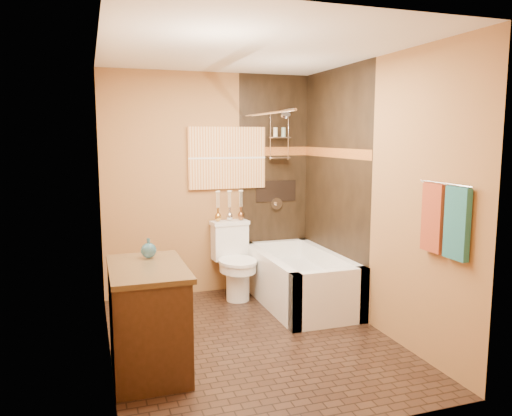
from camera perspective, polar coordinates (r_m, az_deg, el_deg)
name	(u,v)px	position (r m, az deg, el deg)	size (l,w,h in m)	color
floor	(251,339)	(4.59, -0.62, -14.77)	(3.00, 3.00, 0.00)	black
wall_left	(104,207)	(4.06, -16.96, 0.16)	(0.02, 3.00, 2.50)	olive
wall_right	(373,195)	(4.77, 13.20, 1.44)	(0.02, 3.00, 2.50)	olive
wall_back	(210,185)	(5.70, -5.30, 2.69)	(2.40, 0.02, 2.50)	olive
wall_front	(331,232)	(2.89, 8.56, -2.70)	(2.40, 0.02, 2.50)	olive
ceiling	(250,49)	(4.29, -0.67, 17.68)	(3.00, 3.00, 0.00)	silver
alcove_tile_back	(274,183)	(5.92, 2.06, 2.92)	(0.85, 0.01, 2.50)	black
alcove_tile_right	(334,187)	(5.41, 8.92, 2.33)	(0.01, 1.50, 2.50)	black
mosaic_band_back	(274,151)	(5.89, 2.11, 6.50)	(0.85, 0.01, 0.10)	brown
mosaic_band_right	(334,153)	(5.38, 8.91, 6.25)	(0.01, 1.50, 0.10)	brown
alcove_niche	(276,191)	(5.93, 2.30, 1.96)	(0.50, 0.01, 0.25)	black
shower_fixtures	(279,147)	(5.80, 2.70, 6.92)	(0.24, 0.33, 1.16)	silver
curtain_rod	(265,113)	(5.08, 1.06, 10.75)	(0.03, 0.03, 1.55)	silver
towel_bar	(446,184)	(3.87, 20.85, 2.58)	(0.02, 0.02, 0.55)	silver
towel_teal	(457,223)	(3.81, 22.00, -1.65)	(0.05, 0.22, 0.52)	#1D6062
towel_rust	(433,218)	(4.01, 19.59, -1.07)	(0.05, 0.22, 0.52)	maroon
sunset_painting	(227,158)	(5.71, -3.32, 5.73)	(0.90, 0.04, 0.70)	orange
vanity_mirror	(106,177)	(3.74, -16.80, 3.37)	(0.01, 1.00, 0.90)	white
bathtub	(300,284)	(5.45, 5.01, -8.61)	(0.80, 1.50, 0.55)	white
toilet	(234,260)	(5.61, -2.48, -5.95)	(0.44, 0.64, 0.84)	white
vanity	(148,318)	(4.00, -12.28, -12.19)	(0.57, 0.93, 0.82)	black
teal_bottle	(149,248)	(4.10, -12.18, -4.52)	(0.13, 0.13, 0.20)	#225766
bud_vases	(229,205)	(5.67, -3.05, 0.37)	(0.34, 0.07, 0.34)	gold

